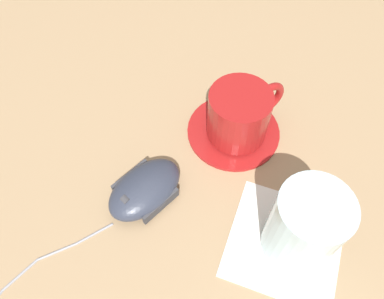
{
  "coord_description": "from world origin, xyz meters",
  "views": [
    {
      "loc": [
        -0.11,
        0.12,
        0.42
      ],
      "look_at": [
        0.07,
        -0.05,
        0.03
      ],
      "focal_mm": 35.0,
      "sensor_mm": 36.0,
      "label": 1
    }
  ],
  "objects_px": {
    "saucer": "(233,130)",
    "computer_mouse": "(145,189)",
    "drinking_glass": "(305,226)",
    "coffee_cup": "(240,114)"
  },
  "relations": [
    {
      "from": "coffee_cup",
      "to": "computer_mouse",
      "type": "bearing_deg",
      "value": 84.59
    },
    {
      "from": "saucer",
      "to": "computer_mouse",
      "type": "relative_size",
      "value": 1.25
    },
    {
      "from": "saucer",
      "to": "coffee_cup",
      "type": "relative_size",
      "value": 1.15
    },
    {
      "from": "saucer",
      "to": "computer_mouse",
      "type": "distance_m",
      "value": 0.15
    },
    {
      "from": "saucer",
      "to": "coffee_cup",
      "type": "height_order",
      "value": "coffee_cup"
    },
    {
      "from": "saucer",
      "to": "computer_mouse",
      "type": "bearing_deg",
      "value": 86.43
    },
    {
      "from": "coffee_cup",
      "to": "computer_mouse",
      "type": "relative_size",
      "value": 1.09
    },
    {
      "from": "saucer",
      "to": "drinking_glass",
      "type": "relative_size",
      "value": 1.25
    },
    {
      "from": "saucer",
      "to": "drinking_glass",
      "type": "bearing_deg",
      "value": 157.16
    },
    {
      "from": "drinking_glass",
      "to": "coffee_cup",
      "type": "bearing_deg",
      "value": -24.14
    }
  ]
}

